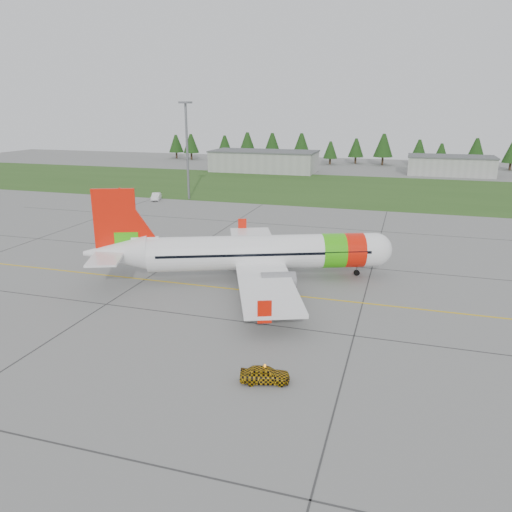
% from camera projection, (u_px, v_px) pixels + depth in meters
% --- Properties ---
extents(ground, '(320.00, 320.00, 0.00)m').
position_uv_depth(ground, '(246.00, 322.00, 46.61)').
color(ground, gray).
rests_on(ground, ground).
extents(aircraft, '(34.01, 32.31, 10.79)m').
position_uv_depth(aircraft, '(256.00, 253.00, 57.70)').
color(aircraft, white).
rests_on(aircraft, ground).
extents(follow_me_car, '(1.58, 1.74, 3.65)m').
position_uv_depth(follow_me_car, '(265.00, 360.00, 35.93)').
color(follow_me_car, '#D8A00C').
rests_on(follow_me_car, ground).
extents(service_van, '(2.04, 1.98, 4.67)m').
position_uv_depth(service_van, '(156.00, 189.00, 107.06)').
color(service_van, white).
rests_on(service_van, ground).
extents(grass_strip, '(320.00, 50.00, 0.03)m').
position_uv_depth(grass_strip, '(350.00, 189.00, 121.74)').
color(grass_strip, '#30561E').
rests_on(grass_strip, ground).
extents(taxi_guideline, '(120.00, 0.25, 0.02)m').
position_uv_depth(taxi_guideline, '(269.00, 293.00, 53.93)').
color(taxi_guideline, gold).
rests_on(taxi_guideline, ground).
extents(hangar_west, '(32.00, 14.00, 6.00)m').
position_uv_depth(hangar_west, '(264.00, 162.00, 154.93)').
color(hangar_west, '#A8A8A3').
rests_on(hangar_west, ground).
extents(hangar_east, '(24.00, 12.00, 5.20)m').
position_uv_depth(hangar_east, '(450.00, 166.00, 146.99)').
color(hangar_east, '#A8A8A3').
rests_on(hangar_east, ground).
extents(floodlight_mast, '(0.50, 0.50, 20.00)m').
position_uv_depth(floodlight_mast, '(187.00, 153.00, 105.84)').
color(floodlight_mast, slate).
rests_on(floodlight_mast, ground).
extents(treeline, '(160.00, 8.00, 10.00)m').
position_uv_depth(treeline, '(370.00, 150.00, 171.62)').
color(treeline, '#1C3F14').
rests_on(treeline, ground).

